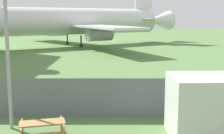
% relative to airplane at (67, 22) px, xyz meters
% --- Properties ---
extents(perimeter_fence, '(56.07, 0.07, 1.93)m').
position_rel_airplane_xyz_m(perimeter_fence, '(4.87, -36.75, -3.10)').
color(perimeter_fence, slate).
rests_on(perimeter_fence, ground).
extents(airplane, '(40.06, 32.77, 12.86)m').
position_rel_airplane_xyz_m(airplane, '(0.00, 0.00, 0.00)').
color(airplane, white).
rests_on(airplane, ground).
extents(picnic_bench_near_cabin, '(2.07, 1.80, 0.76)m').
position_rel_airplane_xyz_m(picnic_bench_near_cabin, '(4.72, -39.74, -3.59)').
color(picnic_bench_near_cabin, '#A37A47').
rests_on(picnic_bench_near_cabin, ground).
extents(light_mast, '(0.44, 0.44, 8.68)m').
position_rel_airplane_xyz_m(light_mast, '(3.05, -38.41, 1.16)').
color(light_mast, '#99999E').
rests_on(light_mast, ground).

